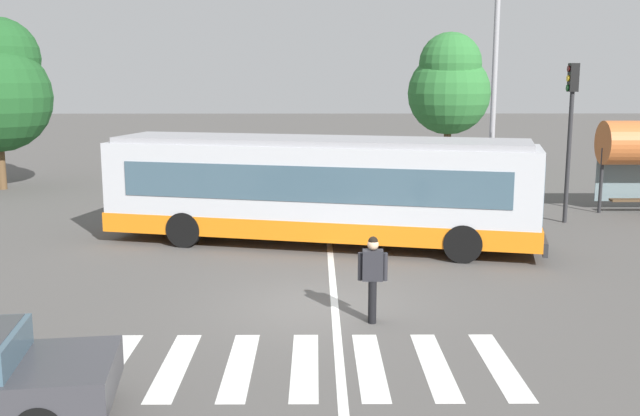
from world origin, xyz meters
TOP-DOWN VIEW (x-y plane):
  - ground_plane at (0.00, 0.00)m, footprint 160.00×160.00m
  - city_transit_bus at (-0.03, 5.81)m, footprint 12.59×5.35m
  - pedestrian_crossing_street at (0.97, -0.91)m, footprint 0.58×0.32m
  - parked_car_charcoal at (-2.32, 13.44)m, footprint 2.03×4.58m
  - parked_car_silver at (0.38, 13.86)m, footprint 2.00×4.56m
  - parked_car_blue at (2.95, 13.54)m, footprint 2.00×4.57m
  - traffic_light_far_corner at (8.10, 8.92)m, footprint 0.33×0.32m
  - twin_arm_street_lamp at (6.39, 12.25)m, footprint 4.30×0.32m
  - background_tree_right at (6.43, 21.49)m, footprint 4.06×4.06m
  - crosswalk_painted_stripes at (-0.32, -3.11)m, footprint 6.98×2.91m
  - lane_center_line at (0.26, 2.00)m, footprint 0.16×24.00m

SIDE VIEW (x-z plane):
  - ground_plane at x=0.00m, z-range 0.00..0.00m
  - lane_center_line at x=0.26m, z-range 0.00..0.01m
  - crosswalk_painted_stripes at x=-0.32m, z-range 0.00..0.01m
  - parked_car_charcoal at x=-2.32m, z-range 0.09..1.44m
  - parked_car_silver at x=0.38m, z-range 0.09..1.44m
  - parked_car_blue at x=2.95m, z-range 0.09..1.44m
  - pedestrian_crossing_street at x=0.97m, z-range 0.11..1.83m
  - city_transit_bus at x=-0.03m, z-range 0.06..3.12m
  - traffic_light_far_corner at x=8.10m, z-range 0.86..6.03m
  - background_tree_right at x=6.43m, z-range 0.91..7.79m
  - twin_arm_street_lamp at x=6.39m, z-range 1.03..10.08m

